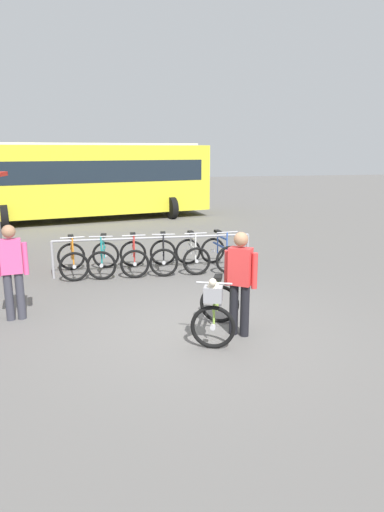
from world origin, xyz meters
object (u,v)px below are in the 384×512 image
bus_distant (86,177)px  racked_bike_teal (104,258)px  racked_bike_blue (220,253)px  person_with_featured_bike (240,279)px  racked_bike_white (192,255)px  racked_bike_orange (73,260)px  featured_bicycle (216,308)px  racked_bike_red (134,257)px  racked_bike_black (163,256)px  pedestrian_with_backpack (12,266)px

bus_distant → racked_bike_teal: bearing=-87.6°
racked_bike_blue → person_with_featured_bike: size_ratio=0.70×
racked_bike_teal → racked_bike_white: (2.10, -0.07, 0.00)m
racked_bike_orange → racked_bike_white: same height
racked_bike_orange → person_with_featured_bike: (2.65, -4.11, 0.54)m
bus_distant → featured_bicycle: bearing=-81.4°
racked_bike_red → featured_bicycle: featured_bicycle is taller
racked_bike_teal → racked_bike_black: (1.40, -0.05, 0.00)m
racked_bike_orange → bus_distant: 8.78m
racked_bike_white → bus_distant: (-2.47, 8.76, 1.37)m
racked_bike_orange → racked_bike_blue: same height
racked_bike_orange → racked_bike_red: (1.40, -0.05, 0.00)m
featured_bicycle → bus_distant: size_ratio=0.12×
person_with_featured_bike → racked_bike_teal: bearing=115.5°
person_with_featured_bike → bus_distant: (-2.32, 12.78, 0.83)m
racked_bike_orange → person_with_featured_bike: person_with_featured_bike is taller
racked_bike_red → pedestrian_with_backpack: bearing=-131.2°
pedestrian_with_backpack → bus_distant: (1.19, 11.30, 0.80)m
racked_bike_black → racked_bike_white: same height
racked_bike_white → featured_bicycle: size_ratio=0.87×
racked_bike_white → person_with_featured_bike: (-0.15, -4.01, 0.54)m
racked_bike_teal → pedestrian_with_backpack: pedestrian_with_backpack is taller
racked_bike_white → racked_bike_blue: 0.70m
racked_bike_red → racked_bike_white: bearing=-1.9°
racked_bike_blue → bus_distant: 9.44m
racked_bike_white → racked_bike_blue: bearing=-1.9°
racked_bike_orange → racked_bike_teal: size_ratio=1.00×
racked_bike_orange → pedestrian_with_backpack: bearing=-108.2°
racked_bike_blue → racked_bike_white: bearing=178.1°
person_with_featured_bike → pedestrian_with_backpack: size_ratio=1.00×
racked_bike_black → bus_distant: bus_distant is taller
person_with_featured_bike → racked_bike_orange: bearing=122.8°
racked_bike_black → person_with_featured_bike: person_with_featured_bike is taller
featured_bicycle → person_with_featured_bike: person_with_featured_bike is taller
racked_bike_black → racked_bike_white: bearing=-1.9°
person_with_featured_bike → racked_bike_blue: bearing=78.0°
racked_bike_red → bus_distant: 8.89m
racked_bike_orange → racked_bike_white: 2.80m
racked_bike_black → featured_bicycle: (0.16, -4.07, 0.12)m
racked_bike_teal → featured_bicycle: bearing=-69.2°
bus_distant → racked_bike_black: bearing=-78.5°
racked_bike_black → person_with_featured_bike: (0.55, -4.04, 0.54)m
pedestrian_with_backpack → racked_bike_red: bearing=48.8°
featured_bicycle → bus_distant: (-1.93, 12.81, 1.25)m
racked_bike_orange → racked_bike_teal: (0.70, -0.02, 0.00)m
racked_bike_black → racked_bike_blue: same height
pedestrian_with_backpack → bus_distant: bearing=84.0°
racked_bike_teal → featured_bicycle: 4.41m
racked_bike_teal → racked_bike_blue: size_ratio=1.01×
racked_bike_red → racked_bike_white: same height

